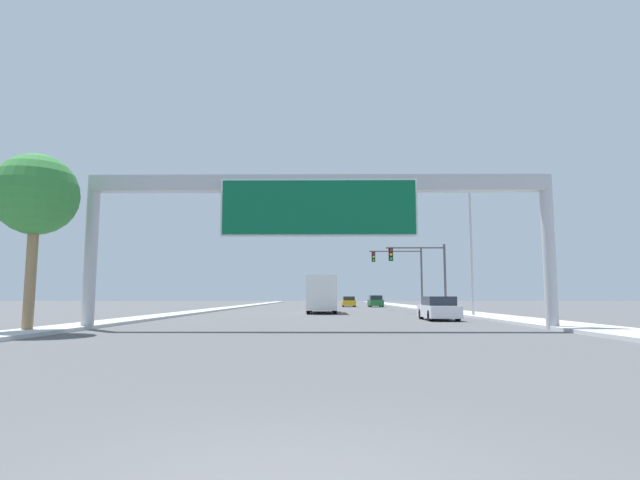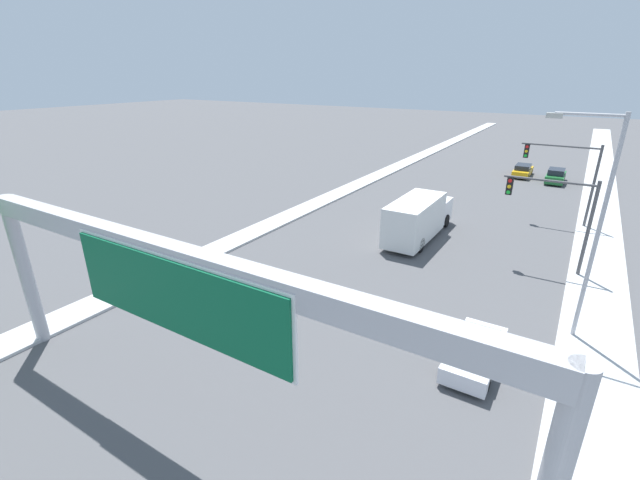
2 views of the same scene
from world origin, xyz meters
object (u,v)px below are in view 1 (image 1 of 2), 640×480
Objects in this scene: sign_gantry at (319,205)px; traffic_light_mid_block at (404,268)px; car_near_center at (439,309)px; palm_tree_foreground at (36,196)px; truck_box_primary at (322,294)px; street_lamp_right at (466,233)px; car_mid_left at (376,301)px; car_near_left at (349,302)px; traffic_light_near_intersection at (425,266)px.

sign_gantry is 31.29m from traffic_light_mid_block.
traffic_light_mid_block reaches higher than car_near_center.
truck_box_primary is at bearing 64.57° from palm_tree_foreground.
street_lamp_right is (10.03, -8.33, 4.21)m from truck_box_primary.
car_mid_left is 0.51× the size of truck_box_primary.
car_near_center reaches higher than car_near_left.
traffic_light_mid_block is at bearing 74.23° from sign_gantry.
traffic_light_near_intersection reaches higher than car_near_center.
car_mid_left is 25.42m from traffic_light_near_intersection.
car_near_center is 22.06m from traffic_light_mid_block.
car_near_center is at bearing -97.76° from traffic_light_near_intersection.
street_lamp_right reaches higher than car_mid_left.
truck_box_primary is 8.98m from traffic_light_near_intersection.
palm_tree_foreground is (-11.14, -2.25, -0.02)m from sign_gantry.
traffic_light_near_intersection is 10.01m from traffic_light_mid_block.
traffic_light_mid_block reaches higher than traffic_light_near_intersection.
car_near_center is 7.42m from street_lamp_right.
car_mid_left is 32.95m from street_lamp_right.
sign_gantry is 2.92× the size of palm_tree_foreground.
car_near_center is 38.45m from car_near_left.
traffic_light_near_intersection is at bearing 66.84° from sign_gantry.
car_near_left is 25.77m from truck_box_primary.
sign_gantry is 21.90m from traffic_light_near_intersection.
car_mid_left is 0.45× the size of street_lamp_right.
sign_gantry is at bearing -90.00° from truck_box_primary.
car_near_center is (7.00, 8.39, -4.69)m from sign_gantry.
sign_gantry is at bearing -105.77° from traffic_light_mid_block.
street_lamp_right reaches higher than truck_box_primary.
traffic_light_near_intersection is 0.58× the size of street_lamp_right.
sign_gantry is 21.51m from truck_box_primary.
truck_box_primary is (-3.50, -25.52, 0.91)m from car_near_left.
palm_tree_foreground is (-14.64, -48.94, 4.68)m from car_near_left.
traffic_light_near_intersection is 29.84m from palm_tree_foreground.
sign_gantry reaches higher than car_mid_left.
car_near_left is (3.50, 46.69, -4.70)m from sign_gantry.
car_near_left is 1.06× the size of car_mid_left.
palm_tree_foreground is at bearing -110.90° from car_mid_left.
traffic_light_mid_block is (8.50, 8.92, 2.79)m from truck_box_primary.
palm_tree_foreground is (-19.63, -32.35, 0.98)m from traffic_light_mid_block.
car_near_center is 14.60m from truck_box_primary.
sign_gantry is 3.56× the size of traffic_light_near_intersection.
street_lamp_right is at bearing 55.76° from car_near_center.
traffic_light_near_intersection is (8.60, -1.08, 2.38)m from truck_box_primary.
street_lamp_right is at bearing -79.08° from car_near_left.
truck_box_primary is at bearing 90.00° from sign_gantry.
palm_tree_foreground is (-18.14, -47.51, 4.62)m from car_mid_left.
car_near_center is 21.54m from palm_tree_foreground.
street_lamp_right reaches higher than car_near_left.
traffic_light_mid_block is 0.91× the size of palm_tree_foreground.
car_mid_left is 0.64× the size of palm_tree_foreground.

